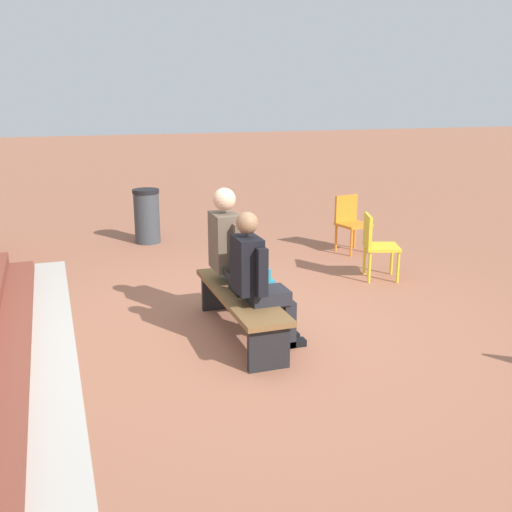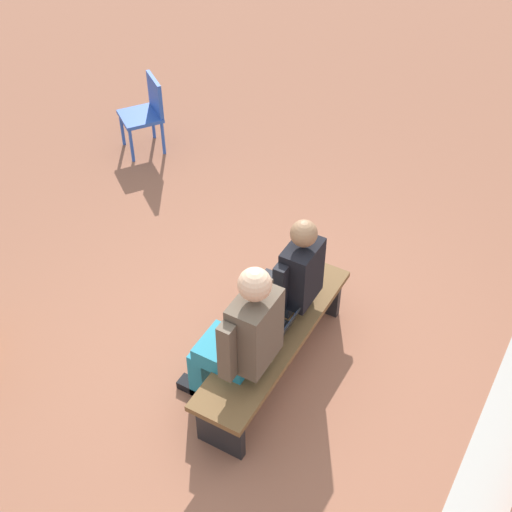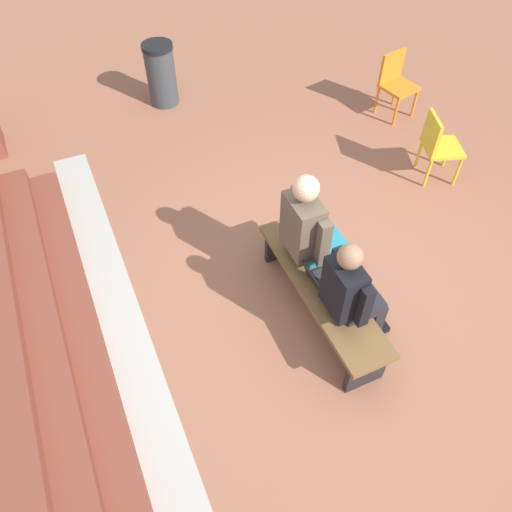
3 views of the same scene
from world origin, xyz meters
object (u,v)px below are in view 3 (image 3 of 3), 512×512
person_student (352,293)px  laptop (321,280)px  plastic_chair_far_left (438,144)px  person_adult (312,231)px  litter_bin (161,74)px  bench (321,291)px  plastic_chair_mid_courtyard (396,80)px

person_student → laptop: bearing=12.6°
person_student → plastic_chair_far_left: person_student is taller
person_adult → litter_bin: bearing=4.9°
person_adult → litter_bin: size_ratio=1.65×
person_student → person_adult: bearing=-0.5°
litter_bin → plastic_chair_far_left: bearing=-139.6°
bench → plastic_chair_mid_courtyard: bearing=-44.6°
bench → plastic_chair_far_left: size_ratio=2.14×
bench → laptop: (0.01, 0.01, 0.15)m
plastic_chair_far_left → litter_bin: bearing=40.4°
plastic_chair_far_left → litter_bin: size_ratio=0.98×
bench → litter_bin: 4.13m
person_adult → person_student: bearing=179.5°
plastic_chair_far_left → bench: bearing=119.2°
bench → plastic_chair_far_left: plastic_chair_far_left is taller
laptop → plastic_chair_far_left: 2.53m
person_student → plastic_chair_mid_courtyard: (2.93, -2.49, -0.22)m
laptop → plastic_chair_mid_courtyard: bearing=-44.9°
bench → person_adult: 0.55m
bench → laptop: 0.15m
laptop → plastic_chair_mid_courtyard: (2.58, -2.57, -0.02)m
person_adult → litter_bin: (3.74, 0.32, -0.32)m
laptop → plastic_chair_far_left: plastic_chair_far_left is taller
plastic_chair_mid_courtyard → plastic_chair_far_left: bearing=165.5°
laptop → litter_bin: size_ratio=0.37×
person_adult → plastic_chair_far_left: 2.32m
person_student → plastic_chair_far_left: size_ratio=1.56×
person_adult → litter_bin: person_adult is taller
plastic_chair_far_left → plastic_chair_mid_courtyard: same height
person_student → laptop: size_ratio=4.09×
laptop → litter_bin: 4.12m
person_adult → laptop: (-0.36, 0.08, -0.25)m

